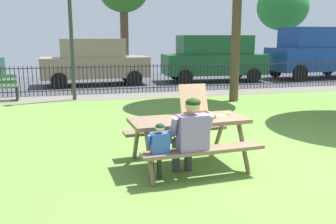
{
  "coord_description": "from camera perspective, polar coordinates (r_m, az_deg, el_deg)",
  "views": [
    {
      "loc": [
        -2.48,
        -4.9,
        2.0
      ],
      "look_at": [
        -1.06,
        0.94,
        0.75
      ],
      "focal_mm": 38.58,
      "sensor_mm": 36.0,
      "label": 1
    }
  ],
  "objects": [
    {
      "name": "ground",
      "position": [
        7.67,
        5.7,
        -3.49
      ],
      "size": [
        28.0,
        12.16,
        0.02
      ],
      "primitive_type": "cube",
      "color": "olive"
    },
    {
      "name": "cobblestone_walkway",
      "position": [
        12.76,
        -2.29,
        2.72
      ],
      "size": [
        28.0,
        1.4,
        0.01
      ],
      "primitive_type": "cube",
      "color": "slate"
    },
    {
      "name": "street_asphalt",
      "position": [
        16.81,
        -5.09,
        4.86
      ],
      "size": [
        28.0,
        6.89,
        0.01
      ],
      "primitive_type": "cube",
      "color": "#424247"
    },
    {
      "name": "picnic_table_foreground",
      "position": [
        5.61,
        3.26,
        -2.74
      ],
      "size": [
        1.91,
        1.61,
        0.79
      ],
      "color": "#7C634B",
      "rests_on": "ground"
    },
    {
      "name": "pizza_box_open",
      "position": [
        5.76,
        4.5,
        0.31
      ],
      "size": [
        0.46,
        0.56,
        0.48
      ],
      "color": "tan",
      "rests_on": "picnic_table_foreground"
    },
    {
      "name": "pizza_slice_on_table",
      "position": [
        5.89,
        8.48,
        -0.37
      ],
      "size": [
        0.29,
        0.21,
        0.02
      ],
      "color": "#EBD96A",
      "rests_on": "picnic_table_foreground"
    },
    {
      "name": "adult_at_table",
      "position": [
        5.09,
        3.53,
        -3.57
      ],
      "size": [
        0.62,
        0.61,
        1.19
      ],
      "color": "#3A3A3A",
      "rests_on": "ground"
    },
    {
      "name": "child_at_table",
      "position": [
        4.95,
        -1.49,
        -5.57
      ],
      "size": [
        0.36,
        0.35,
        0.87
      ],
      "color": "#2E2E2E",
      "rests_on": "ground"
    },
    {
      "name": "iron_fence_streetside",
      "position": [
        13.37,
        -2.9,
        5.43
      ],
      "size": [
        19.85,
        0.03,
        1.04
      ],
      "color": "black",
      "rests_on": "ground"
    },
    {
      "name": "lamp_post_walkway",
      "position": [
        11.98,
        -15.23,
        15.23
      ],
      "size": [
        0.28,
        0.28,
        4.68
      ],
      "color": "#2D382D",
      "rests_on": "ground"
    },
    {
      "name": "parked_car_left",
      "position": [
        15.66,
        -11.56,
        7.88
      ],
      "size": [
        4.49,
        2.1,
        1.94
      ],
      "color": "gray",
      "rests_on": "ground"
    },
    {
      "name": "parked_car_center",
      "position": [
        16.74,
        7.27,
        8.57
      ],
      "size": [
        4.67,
        2.09,
        2.08
      ],
      "color": "#1B532D",
      "rests_on": "ground"
    },
    {
      "name": "parked_car_right",
      "position": [
        19.28,
        22.46,
        8.82
      ],
      "size": [
        4.8,
        2.29,
        2.46
      ],
      "color": "navy",
      "rests_on": "ground"
    },
    {
      "name": "far_tree_center",
      "position": [
        25.04,
        17.65,
        15.42
      ],
      "size": [
        3.23,
        3.23,
        5.32
      ],
      "color": "brown",
      "rests_on": "ground"
    }
  ]
}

